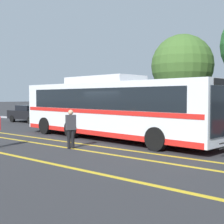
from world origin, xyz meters
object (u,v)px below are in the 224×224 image
Objects in this scene: transit_bus at (112,107)px; parked_car_1 at (73,116)px; tree_0 at (182,66)px; pedestrian_1 at (71,127)px; parked_car_0 at (30,114)px; parked_car_2 at (156,120)px.

transit_bus reaches higher than parked_car_1.
transit_bus is 9.94m from tree_0.
tree_0 is at bearing 33.84° from pedestrian_1.
parked_car_0 is at bearing 88.96° from pedestrian_1.
parked_car_2 is (0.27, 4.00, -0.93)m from transit_bus.
transit_bus is 13.10m from parked_car_0.
parked_car_1 is at bearing 86.45° from parked_car_0.
transit_bus is at bearing -85.25° from tree_0.
parked_car_0 is 14.93m from pedestrian_1.
transit_bus is at bearing 37.10° from pedestrian_1.
parked_car_0 is (-12.50, 3.78, -0.94)m from transit_bus.
pedestrian_1 reaches higher than parked_car_1.
parked_car_1 is at bearing 74.23° from pedestrian_1.
parked_car_0 is 0.88× the size of parked_car_2.
pedestrian_1 is (0.29, -7.44, 0.19)m from parked_car_2.
parked_car_0 is 13.59m from tree_0.
tree_0 is (-0.79, 9.47, 2.94)m from transit_bus.
parked_car_2 is (12.77, 0.21, 0.01)m from parked_car_0.
tree_0 reaches higher than parked_car_0.
parked_car_1 is 7.01m from parked_car_2.
parked_car_0 is at bearing -154.13° from tree_0.
parked_car_2 is 7.45m from pedestrian_1.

